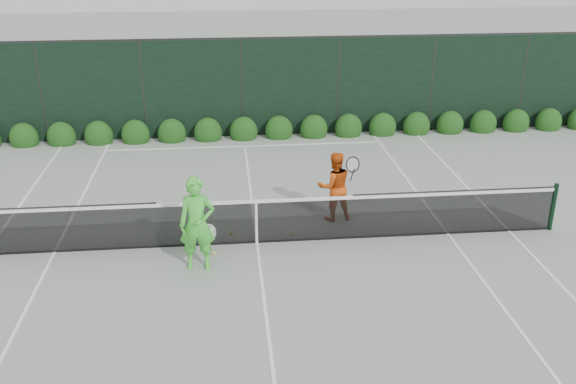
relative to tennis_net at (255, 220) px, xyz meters
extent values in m
plane|color=gray|center=(0.02, 0.00, -0.53)|extent=(80.00, 80.00, 0.00)
cylinder|color=black|center=(6.42, 0.00, 0.00)|extent=(0.10, 0.10, 1.07)
cube|color=black|center=(-4.18, 0.00, -0.02)|extent=(4.40, 0.01, 1.02)
cube|color=black|center=(0.02, 0.00, -0.05)|extent=(4.00, 0.01, 0.96)
cube|color=black|center=(4.22, 0.00, -0.02)|extent=(4.40, 0.01, 1.02)
cube|color=white|center=(0.02, 0.00, 0.41)|extent=(12.80, 0.03, 0.07)
cube|color=black|center=(0.02, 0.00, -0.51)|extent=(12.80, 0.02, 0.04)
cube|color=white|center=(0.02, 0.00, -0.07)|extent=(0.05, 0.03, 0.91)
imported|color=green|center=(-1.14, -0.93, 0.40)|extent=(0.69, 0.46, 1.86)
torus|color=beige|center=(-0.94, -0.83, 0.15)|extent=(0.29, 0.13, 0.30)
cylinder|color=black|center=(-0.94, -0.83, -0.09)|extent=(0.10, 0.03, 0.30)
imported|color=#D24D11|center=(1.82, 1.02, 0.26)|extent=(0.84, 0.69, 1.59)
torus|color=black|center=(2.17, 0.82, 0.84)|extent=(0.30, 0.03, 0.30)
cylinder|color=black|center=(2.17, 0.82, 0.60)|extent=(0.10, 0.03, 0.30)
cube|color=white|center=(5.51, 0.00, -0.53)|extent=(0.06, 23.77, 0.01)
cube|color=white|center=(-4.09, 0.00, -0.53)|extent=(0.06, 23.77, 0.01)
cube|color=white|center=(4.14, 0.00, -0.53)|extent=(0.06, 23.77, 0.01)
cube|color=white|center=(0.02, 11.88, -0.53)|extent=(11.03, 0.06, 0.01)
cube|color=white|center=(0.02, 6.40, -0.53)|extent=(8.23, 0.06, 0.01)
cube|color=white|center=(0.02, 0.00, -0.53)|extent=(0.06, 12.80, 0.01)
cube|color=black|center=(0.02, 7.50, 0.97)|extent=(32.00, 0.06, 3.00)
cube|color=#262826|center=(0.02, 7.50, 2.50)|extent=(32.00, 0.06, 0.06)
cylinder|color=#262826|center=(-5.98, 7.50, 0.97)|extent=(0.08, 0.08, 3.00)
cylinder|color=#262826|center=(-2.98, 7.50, 0.97)|extent=(0.08, 0.08, 3.00)
cylinder|color=#262826|center=(0.02, 7.50, 0.97)|extent=(0.08, 0.08, 3.00)
cylinder|color=#262826|center=(3.02, 7.50, 0.97)|extent=(0.08, 0.08, 3.00)
cylinder|color=#262826|center=(6.02, 7.50, 0.97)|extent=(0.08, 0.08, 3.00)
cylinder|color=#262826|center=(9.02, 7.50, 0.97)|extent=(0.08, 0.08, 3.00)
ellipsoid|color=#14390F|center=(-6.58, 7.15, -0.30)|extent=(0.86, 0.65, 0.94)
ellipsoid|color=#14390F|center=(-5.48, 7.15, -0.30)|extent=(0.86, 0.65, 0.94)
ellipsoid|color=#14390F|center=(-4.38, 7.15, -0.30)|extent=(0.86, 0.65, 0.94)
ellipsoid|color=#14390F|center=(-3.28, 7.15, -0.30)|extent=(0.86, 0.65, 0.94)
ellipsoid|color=#14390F|center=(-2.18, 7.15, -0.30)|extent=(0.86, 0.65, 0.94)
ellipsoid|color=#14390F|center=(-1.08, 7.15, -0.30)|extent=(0.86, 0.65, 0.94)
ellipsoid|color=#14390F|center=(0.02, 7.15, -0.30)|extent=(0.86, 0.65, 0.94)
ellipsoid|color=#14390F|center=(1.12, 7.15, -0.30)|extent=(0.86, 0.65, 0.94)
ellipsoid|color=#14390F|center=(2.22, 7.15, -0.30)|extent=(0.86, 0.65, 0.94)
ellipsoid|color=#14390F|center=(3.32, 7.15, -0.30)|extent=(0.86, 0.65, 0.94)
ellipsoid|color=#14390F|center=(4.42, 7.15, -0.30)|extent=(0.86, 0.65, 0.94)
ellipsoid|color=#14390F|center=(5.52, 7.15, -0.30)|extent=(0.86, 0.65, 0.94)
ellipsoid|color=#14390F|center=(6.62, 7.15, -0.30)|extent=(0.86, 0.65, 0.94)
ellipsoid|color=#14390F|center=(7.72, 7.15, -0.30)|extent=(0.86, 0.65, 0.94)
ellipsoid|color=#14390F|center=(8.82, 7.15, -0.30)|extent=(0.86, 0.65, 0.94)
ellipsoid|color=#14390F|center=(9.92, 7.15, -0.30)|extent=(0.86, 0.65, 0.94)
sphere|color=#D3F436|center=(-0.50, 0.43, -0.50)|extent=(0.07, 0.07, 0.07)
sphere|color=#D3F436|center=(0.78, 0.28, -0.50)|extent=(0.07, 0.07, 0.07)
sphere|color=#D3F436|center=(-0.87, -0.43, -0.50)|extent=(0.07, 0.07, 0.07)
camera|label=1|loc=(-0.54, -11.98, 5.60)|focal=40.00mm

